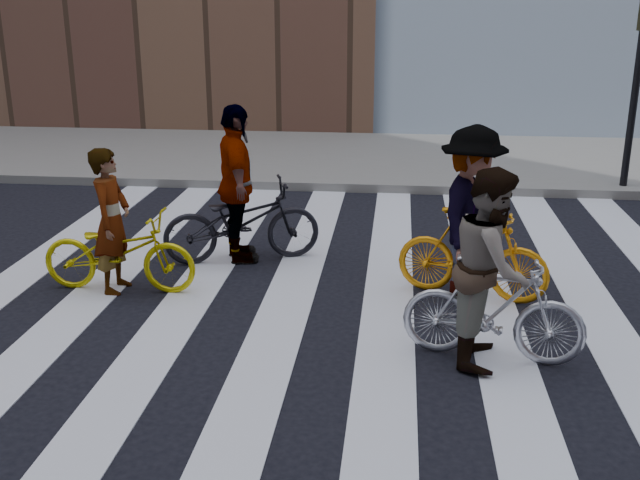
% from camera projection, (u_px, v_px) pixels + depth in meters
% --- Properties ---
extents(ground, '(100.00, 100.00, 0.00)m').
position_uv_depth(ground, '(336.00, 309.00, 8.02)').
color(ground, black).
rests_on(ground, ground).
extents(sidewalk_far, '(100.00, 5.00, 0.15)m').
position_uv_depth(sidewalk_far, '(368.00, 158.00, 15.08)').
color(sidewalk_far, gray).
rests_on(sidewalk_far, ground).
extents(zebra_crosswalk, '(8.25, 10.00, 0.01)m').
position_uv_depth(zebra_crosswalk, '(336.00, 309.00, 8.02)').
color(zebra_crosswalk, white).
rests_on(zebra_crosswalk, ground).
extents(bike_yellow_left, '(1.78, 0.65, 0.93)m').
position_uv_depth(bike_yellow_left, '(119.00, 252.00, 8.40)').
color(bike_yellow_left, '#D4C30B').
rests_on(bike_yellow_left, ground).
extents(bike_silver_mid, '(1.70, 0.74, 0.99)m').
position_uv_depth(bike_silver_mid, '(493.00, 309.00, 6.78)').
color(bike_silver_mid, silver).
rests_on(bike_silver_mid, ground).
extents(bike_yellow_right, '(1.74, 0.93, 1.01)m').
position_uv_depth(bike_yellow_right, '(473.00, 254.00, 8.20)').
color(bike_yellow_right, orange).
rests_on(bike_yellow_right, ground).
extents(bike_dark_rear, '(2.07, 1.27, 1.03)m').
position_uv_depth(bike_dark_rear, '(242.00, 222.00, 9.34)').
color(bike_dark_rear, black).
rests_on(bike_dark_rear, ground).
extents(rider_left, '(0.41, 0.61, 1.64)m').
position_uv_depth(rider_left, '(112.00, 221.00, 8.30)').
color(rider_left, slate).
rests_on(rider_left, ground).
extents(rider_mid, '(0.82, 0.98, 1.81)m').
position_uv_depth(rider_mid, '(491.00, 267.00, 6.66)').
color(rider_mid, slate).
rests_on(rider_mid, ground).
extents(rider_right, '(1.03, 1.39, 1.92)m').
position_uv_depth(rider_right, '(471.00, 214.00, 8.06)').
color(rider_right, slate).
rests_on(rider_right, ground).
extents(rider_rear, '(0.83, 1.25, 1.97)m').
position_uv_depth(rider_rear, '(237.00, 185.00, 9.20)').
color(rider_rear, slate).
rests_on(rider_rear, ground).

